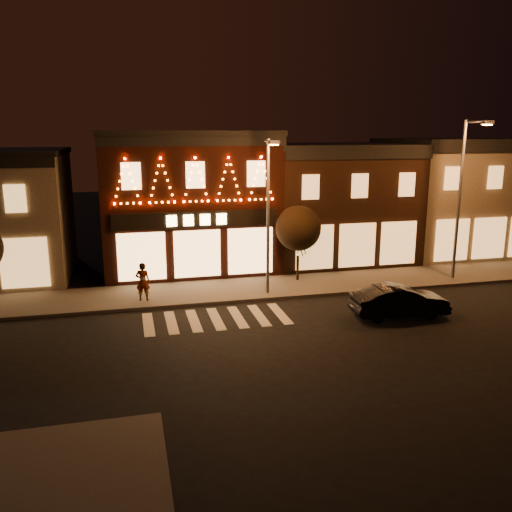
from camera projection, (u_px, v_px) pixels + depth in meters
name	position (u px, v px, depth m)	size (l,w,h in m)	color
ground	(234.00, 354.00, 20.17)	(120.00, 120.00, 0.00)	black
sidewalk_far	(241.00, 289.00, 28.18)	(44.00, 4.00, 0.15)	#47423D
building_pulp	(187.00, 200.00, 32.44)	(10.20, 8.34, 8.30)	black
building_right_a	(333.00, 202.00, 34.75)	(9.20, 8.28, 7.50)	#321C11
building_right_b	(454.00, 196.00, 36.82)	(9.20, 8.28, 7.80)	brown
streetlamp_mid	(269.00, 205.00, 26.17)	(0.51, 1.78, 7.75)	#59595E
streetlamp_right	(463.00, 188.00, 28.78)	(0.55, 1.98, 8.71)	#59595E
tree_right	(298.00, 228.00, 29.10)	(2.50, 2.50, 4.19)	black
dark_sedan	(399.00, 301.00, 24.14)	(1.53, 4.39, 1.45)	black
pedestrian	(143.00, 282.00, 25.91)	(0.69, 0.46, 1.90)	gray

